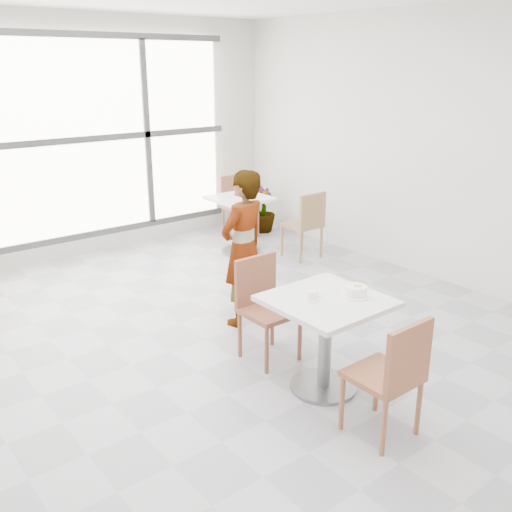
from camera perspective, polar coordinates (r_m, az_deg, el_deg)
floor at (r=4.96m, az=-2.19°, el=-10.13°), size 7.00×7.00×0.00m
wall_back at (r=7.52m, az=-18.71°, el=10.92°), size 6.00×0.00×6.00m
wall_right at (r=6.64m, az=19.29°, el=9.95°), size 0.00×7.00×7.00m
window at (r=7.46m, az=-18.53°, el=10.89°), size 4.60×0.07×2.52m
main_table at (r=4.32m, az=6.99°, el=-7.04°), size 0.80×0.80×0.75m
chair_near at (r=3.86m, az=13.56°, el=-11.17°), size 0.42×0.42×0.87m
chair_far at (r=4.79m, az=0.76°, el=-4.52°), size 0.42×0.42×0.87m
oatmeal_bowl at (r=4.29m, az=9.99°, el=-3.46°), size 0.21×0.21×0.10m
coffee_cup at (r=4.19m, az=5.61°, el=-3.98°), size 0.16×0.13×0.07m
person at (r=5.33m, az=-1.28°, el=0.73°), size 0.61×0.47×1.49m
bg_table_right at (r=7.50m, az=-1.59°, el=3.97°), size 0.70×0.70×0.75m
bg_chair_right_near at (r=7.26m, az=5.06°, el=3.52°), size 0.42×0.42×0.87m
bg_chair_right_far at (r=8.29m, az=-1.92°, el=5.50°), size 0.42×0.42×0.87m
plant_right at (r=8.48m, az=0.67°, el=4.66°), size 0.41×0.41×0.67m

